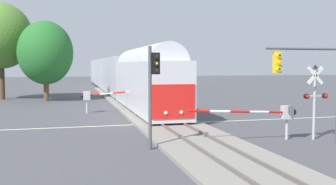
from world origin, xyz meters
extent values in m
plane|color=#47474C|center=(0.00, 0.00, 0.00)|extent=(220.00, 220.00, 0.00)
cube|color=beige|center=(0.00, 0.00, 0.00)|extent=(44.00, 0.20, 0.01)
cube|color=gray|center=(0.00, 0.00, 0.09)|extent=(4.40, 80.00, 0.18)
cube|color=#56514C|center=(-0.72, 0.00, 0.25)|extent=(0.10, 80.00, 0.14)
cube|color=#56514C|center=(0.72, 0.00, 0.25)|extent=(0.10, 80.00, 0.14)
cube|color=silver|center=(0.00, 6.63, 2.27)|extent=(3.00, 17.37, 3.90)
cube|color=red|center=(0.00, -2.08, 1.69)|extent=(2.76, 0.08, 2.15)
cylinder|color=silver|center=(0.00, 6.63, 4.10)|extent=(2.76, 15.64, 2.76)
sphere|color=#F4F2CC|center=(-0.50, -2.09, 1.00)|extent=(0.24, 0.24, 0.24)
sphere|color=#F4F2CC|center=(0.50, -2.09, 1.00)|extent=(0.24, 0.24, 0.24)
cube|color=#B7BCC6|center=(0.00, 27.54, 2.62)|extent=(3.00, 22.64, 4.60)
cube|color=black|center=(1.51, 27.54, 2.92)|extent=(0.04, 20.38, 0.90)
cube|color=gold|center=(1.52, 27.54, 1.47)|extent=(0.04, 20.83, 0.36)
cube|color=#B7BCC6|center=(0.00, 51.08, 2.62)|extent=(3.00, 22.64, 4.60)
cube|color=black|center=(1.51, 51.08, 2.92)|extent=(0.04, 20.38, 0.90)
cube|color=gold|center=(1.52, 51.08, 1.47)|extent=(0.04, 20.83, 0.36)
cylinder|color=#B7B7BC|center=(4.88, -6.96, 0.55)|extent=(0.14, 0.14, 1.10)
cube|color=#B7B7BC|center=(4.88, -6.96, 1.45)|extent=(0.56, 0.40, 0.70)
sphere|color=black|center=(5.23, -6.96, 1.45)|extent=(0.36, 0.36, 0.36)
cylinder|color=red|center=(4.34, -6.96, 1.47)|extent=(1.10, 0.12, 0.17)
cylinder|color=white|center=(3.25, -6.96, 1.52)|extent=(1.10, 0.12, 0.17)
cylinder|color=red|center=(2.16, -6.96, 1.57)|extent=(1.10, 0.12, 0.17)
cylinder|color=white|center=(1.07, -6.96, 1.62)|extent=(1.10, 0.12, 0.17)
cylinder|color=red|center=(-0.02, -6.96, 1.66)|extent=(1.10, 0.12, 0.17)
sphere|color=red|center=(-0.56, -6.96, 1.69)|extent=(0.14, 0.14, 0.14)
cylinder|color=#B2B2B7|center=(6.26, -7.32, 1.87)|extent=(0.14, 0.14, 3.74)
cube|color=white|center=(6.26, -7.34, 3.39)|extent=(0.98, 0.05, 0.98)
cube|color=white|center=(6.26, -7.34, 3.39)|extent=(0.98, 0.05, 0.98)
cube|color=#B2B2B7|center=(6.26, -7.32, 2.32)|extent=(1.10, 0.08, 0.08)
cylinder|color=black|center=(5.71, -7.42, 2.32)|extent=(0.26, 0.18, 0.26)
cylinder|color=black|center=(6.81, -7.42, 2.32)|extent=(0.26, 0.18, 0.26)
sphere|color=red|center=(5.71, -7.52, 2.32)|extent=(0.20, 0.20, 0.20)
sphere|color=red|center=(6.81, -7.52, 2.32)|extent=(0.20, 0.20, 0.20)
cone|color=black|center=(6.26, -7.32, 3.86)|extent=(0.28, 0.28, 0.22)
cylinder|color=#B7B7BC|center=(-4.88, 6.96, 0.55)|extent=(0.14, 0.14, 1.10)
cube|color=#B7B7BC|center=(-4.88, 6.96, 1.45)|extent=(0.56, 0.40, 0.70)
sphere|color=black|center=(-5.23, 6.96, 1.45)|extent=(0.36, 0.36, 0.36)
cylinder|color=red|center=(-4.35, 6.96, 1.49)|extent=(1.07, 0.12, 0.20)
cylinder|color=white|center=(-3.29, 6.96, 1.58)|extent=(1.07, 0.12, 0.20)
cylinder|color=red|center=(-2.22, 6.96, 1.66)|extent=(1.07, 0.12, 0.20)
cylinder|color=white|center=(-1.16, 6.96, 1.75)|extent=(1.07, 0.12, 0.20)
cylinder|color=red|center=(-0.09, 6.96, 1.83)|extent=(1.07, 0.12, 0.20)
sphere|color=red|center=(0.44, 6.96, 1.88)|extent=(0.14, 0.14, 0.14)
cylinder|color=#4C4C51|center=(-2.63, -7.50, 2.41)|extent=(0.16, 0.16, 4.82)
cube|color=black|center=(-2.35, -7.50, 4.02)|extent=(0.34, 0.26, 1.00)
sphere|color=#262626|center=(-2.35, -7.65, 4.34)|extent=(0.20, 0.20, 0.20)
cylinder|color=black|center=(-2.35, -7.68, 4.34)|extent=(0.24, 0.10, 0.24)
sphere|color=yellow|center=(-2.35, -7.65, 4.02)|extent=(0.20, 0.20, 0.20)
cylinder|color=black|center=(-2.35, -7.68, 4.02)|extent=(0.24, 0.10, 0.24)
sphere|color=#262626|center=(-2.35, -7.65, 3.70)|extent=(0.20, 0.20, 0.20)
cylinder|color=black|center=(-2.35, -7.68, 3.70)|extent=(0.24, 0.10, 0.24)
cylinder|color=#4C4C51|center=(4.71, -8.56, 4.72)|extent=(4.04, 0.12, 0.12)
cube|color=gold|center=(3.29, -8.56, 4.07)|extent=(0.34, 0.26, 1.00)
sphere|color=#262626|center=(3.29, -8.71, 4.39)|extent=(0.20, 0.20, 0.20)
cylinder|color=gold|center=(3.29, -8.74, 4.39)|extent=(0.24, 0.10, 0.24)
sphere|color=yellow|center=(3.29, -8.71, 4.07)|extent=(0.20, 0.20, 0.20)
cylinder|color=gold|center=(3.29, -8.74, 4.07)|extent=(0.24, 0.10, 0.24)
sphere|color=#262626|center=(3.29, -8.71, 3.75)|extent=(0.20, 0.20, 0.20)
cylinder|color=gold|center=(3.29, -8.74, 3.75)|extent=(0.24, 0.10, 0.24)
cylinder|color=#4C3828|center=(-13.72, 22.39, 2.24)|extent=(0.58, 0.58, 4.47)
ellipsoid|color=#4C7A2D|center=(-13.72, 22.39, 7.29)|extent=(7.02, 7.02, 7.52)
cylinder|color=brown|center=(-8.70, 18.98, 1.35)|extent=(0.56, 0.56, 2.70)
ellipsoid|color=#236628|center=(-8.70, 18.98, 5.30)|extent=(5.92, 5.92, 6.92)
camera|label=1|loc=(-6.24, -24.71, 3.94)|focal=40.71mm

